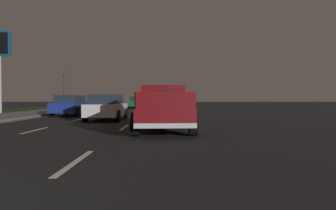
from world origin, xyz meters
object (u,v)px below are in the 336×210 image
(bare_tree_far, at_px, (65,89))
(sedan_white, at_px, (107,107))
(pickup_truck, at_px, (163,106))
(sedan_black, at_px, (165,102))
(sedan_green, at_px, (137,102))
(sedan_blue, at_px, (71,105))
(gas_price_sign, at_px, (0,51))

(bare_tree_far, bearing_deg, sedan_white, -154.82)
(pickup_truck, relative_size, sedan_black, 1.24)
(pickup_truck, distance_m, sedan_green, 25.85)
(sedan_white, relative_size, sedan_blue, 1.00)
(sedan_green, bearing_deg, bare_tree_far, 77.13)
(sedan_green, height_order, sedan_blue, same)
(sedan_black, xyz_separation_m, sedan_white, (-18.60, 3.41, 0.00))
(sedan_green, xyz_separation_m, sedan_white, (-20.19, -0.27, 0.00))
(gas_price_sign, distance_m, bare_tree_far, 14.97)
(sedan_black, xyz_separation_m, sedan_blue, (-14.38, 6.98, 0.00))
(sedan_green, height_order, gas_price_sign, gas_price_sign)
(pickup_truck, height_order, sedan_black, pickup_truck)
(sedan_white, height_order, bare_tree_far, bare_tree_far)
(gas_price_sign, bearing_deg, sedan_green, -40.97)
(sedan_white, xyz_separation_m, bare_tree_far, (22.54, 10.60, 1.87))
(sedan_white, bearing_deg, sedan_blue, 40.28)
(sedan_white, distance_m, gas_price_sign, 14.28)
(sedan_black, relative_size, sedan_blue, 1.00)
(pickup_truck, bearing_deg, sedan_blue, 36.04)
(sedan_black, distance_m, sedan_blue, 15.99)
(pickup_truck, bearing_deg, sedan_green, 8.21)
(pickup_truck, xyz_separation_m, sedan_white, (5.39, 3.42, -0.20))
(sedan_black, height_order, sedan_blue, same)
(sedan_black, relative_size, bare_tree_far, 0.80)
(sedan_blue, bearing_deg, sedan_white, -139.72)
(sedan_black, relative_size, sedan_white, 1.00)
(sedan_white, relative_size, gas_price_sign, 0.61)
(sedan_green, height_order, sedan_white, same)
(pickup_truck, height_order, sedan_blue, pickup_truck)
(pickup_truck, bearing_deg, sedan_white, 32.38)
(bare_tree_far, bearing_deg, sedan_green, -102.87)
(sedan_black, distance_m, sedan_white, 18.91)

